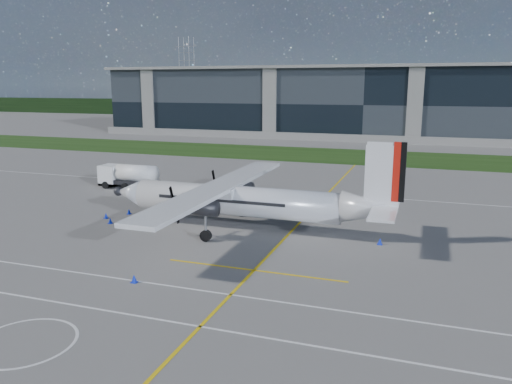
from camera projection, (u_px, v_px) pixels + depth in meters
ground at (336, 163)px, 75.22m from camera, size 400.00×400.00×0.00m
grass_strip at (344, 156)px, 82.61m from camera, size 400.00×18.00×0.04m
terminal_building at (369, 103)px, 110.60m from camera, size 120.00×20.00×15.00m
tree_line at (389, 111)px, 166.98m from camera, size 400.00×6.00×6.00m
pylon_west at (187, 76)px, 199.23m from camera, size 9.00×4.60×30.00m
yellow_taxiway_centerline at (311, 211)px, 46.55m from camera, size 0.20×70.00×0.01m
white_lane_line at (147, 317)px, 25.33m from camera, size 90.00×0.15×0.01m
turboprop_aircraft at (246, 184)px, 39.89m from camera, size 24.44×25.35×7.60m
fuel_tanker_truck at (125, 176)px, 56.81m from camera, size 7.33×2.38×2.75m
baggage_tug at (203, 200)px, 47.68m from camera, size 2.58×1.55×1.55m
ground_crew_person at (183, 202)px, 45.69m from camera, size 0.63×0.88×2.15m
safety_cone_portwing at (134, 279)px, 29.77m from camera, size 0.36×0.36×0.50m
safety_cone_nose_port at (110, 221)px, 42.47m from camera, size 0.36×0.36×0.50m
safety_cone_nose_stbd at (129, 211)px, 45.53m from camera, size 0.36×0.36×0.50m
safety_cone_fwd at (106, 216)px, 44.09m from camera, size 0.36×0.36×0.50m
safety_cone_tail at (380, 241)px, 36.85m from camera, size 0.36×0.36×0.50m
safety_cone_stbdwing at (269, 195)px, 52.40m from camera, size 0.36×0.36×0.50m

